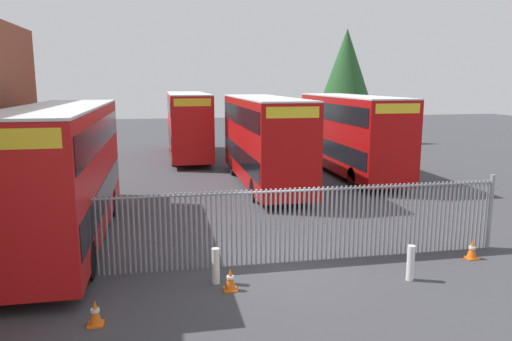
{
  "coord_description": "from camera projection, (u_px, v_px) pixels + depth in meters",
  "views": [
    {
      "loc": [
        -3.33,
        -13.06,
        5.17
      ],
      "look_at": [
        0.0,
        4.0,
        2.0
      ],
      "focal_mm": 34.25,
      "sensor_mm": 36.0,
      "label": 1
    }
  ],
  "objects": [
    {
      "name": "double_decker_bus_near_gate",
      "position": [
        63.0,
        169.0,
        15.57
      ],
      "size": [
        2.54,
        10.81,
        4.42
      ],
      "color": "red",
      "rests_on": "ground"
    },
    {
      "name": "double_decker_bus_far_back",
      "position": [
        188.0,
        122.0,
        33.41
      ],
      "size": [
        2.54,
        10.81,
        4.42
      ],
      "color": "red",
      "rests_on": "ground"
    },
    {
      "name": "traffic_cone_near_kerb",
      "position": [
        230.0,
        279.0,
        12.22
      ],
      "size": [
        0.34,
        0.34,
        0.59
      ],
      "color": "orange",
      "rests_on": "ground"
    },
    {
      "name": "traffic_cone_by_gate",
      "position": [
        95.0,
        313.0,
        10.47
      ],
      "size": [
        0.34,
        0.34,
        0.59
      ],
      "color": "orange",
      "rests_on": "ground"
    },
    {
      "name": "bollard_near_left",
      "position": [
        216.0,
        266.0,
        12.62
      ],
      "size": [
        0.2,
        0.2,
        0.95
      ],
      "primitive_type": "cylinder",
      "color": "silver",
      "rests_on": "ground"
    },
    {
      "name": "tree_tall_back",
      "position": [
        346.0,
        70.0,
        41.26
      ],
      "size": [
        4.8,
        4.8,
        9.57
      ],
      "color": "#4C3823",
      "rests_on": "ground"
    },
    {
      "name": "bollard_center_front",
      "position": [
        411.0,
        263.0,
        12.83
      ],
      "size": [
        0.2,
        0.2,
        0.95
      ],
      "primitive_type": "cylinder",
      "color": "silver",
      "rests_on": "ground"
    },
    {
      "name": "ground_plane",
      "position": [
        239.0,
        199.0,
        21.89
      ],
      "size": [
        100.0,
        100.0,
        0.0
      ],
      "primitive_type": "plane",
      "color": "#3D3D42"
    },
    {
      "name": "palisade_fence",
      "position": [
        259.0,
        225.0,
        13.82
      ],
      "size": [
        14.88,
        0.14,
        2.35
      ],
      "color": "gray",
      "rests_on": "ground"
    },
    {
      "name": "double_decker_bus_behind_fence_left",
      "position": [
        264.0,
        138.0,
        24.35
      ],
      "size": [
        2.54,
        10.81,
        4.42
      ],
      "color": "#B70C0C",
      "rests_on": "ground"
    },
    {
      "name": "double_decker_bus_behind_fence_right",
      "position": [
        351.0,
        132.0,
        27.1
      ],
      "size": [
        2.54,
        10.81,
        4.42
      ],
      "color": "#B70C0C",
      "rests_on": "ground"
    },
    {
      "name": "traffic_cone_mid_forecourt",
      "position": [
        472.0,
        249.0,
        14.42
      ],
      "size": [
        0.34,
        0.34,
        0.59
      ],
      "color": "orange",
      "rests_on": "ground"
    }
  ]
}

